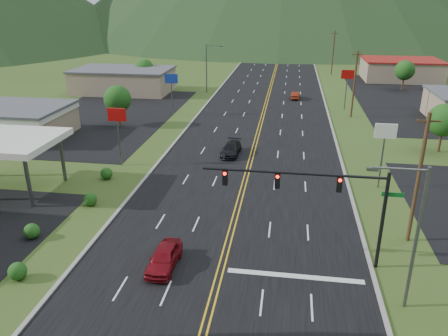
# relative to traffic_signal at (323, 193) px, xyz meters

# --- Properties ---
(traffic_signal) EXTENTS (13.10, 0.43, 7.00)m
(traffic_signal) POSITION_rel_traffic_signal_xyz_m (0.00, 0.00, 0.00)
(traffic_signal) COLOR black
(traffic_signal) RESTS_ON ground
(streetlight_east) EXTENTS (3.28, 0.25, 9.00)m
(streetlight_east) POSITION_rel_traffic_signal_xyz_m (4.70, -4.00, -0.15)
(streetlight_east) COLOR #59595E
(streetlight_east) RESTS_ON ground
(streetlight_west) EXTENTS (3.28, 0.25, 9.00)m
(streetlight_west) POSITION_rel_traffic_signal_xyz_m (-18.16, 56.00, -0.15)
(streetlight_west) COLOR #59595E
(streetlight_west) RESTS_ON ground
(gas_canopy) EXTENTS (10.00, 8.00, 5.30)m
(gas_canopy) POSITION_rel_traffic_signal_xyz_m (-28.48, 8.00, -0.46)
(gas_canopy) COLOR white
(gas_canopy) RESTS_ON ground
(building_west_mid) EXTENTS (14.40, 10.40, 4.10)m
(building_west_mid) POSITION_rel_traffic_signal_xyz_m (-38.48, 24.00, -3.06)
(building_west_mid) COLOR tan
(building_west_mid) RESTS_ON ground
(building_west_far) EXTENTS (18.40, 11.40, 4.50)m
(building_west_far) POSITION_rel_traffic_signal_xyz_m (-34.48, 54.00, -3.07)
(building_west_far) COLOR tan
(building_west_far) RESTS_ON ground
(building_east_far) EXTENTS (16.40, 12.40, 4.50)m
(building_east_far) POSITION_rel_traffic_signal_xyz_m (21.52, 76.00, -3.07)
(building_east_far) COLOR tan
(building_east_far) RESTS_ON ground
(pole_sign_west_a) EXTENTS (2.00, 0.18, 6.40)m
(pole_sign_west_a) POSITION_rel_traffic_signal_xyz_m (-20.48, 16.00, -0.28)
(pole_sign_west_a) COLOR #59595E
(pole_sign_west_a) RESTS_ON ground
(pole_sign_west_b) EXTENTS (2.00, 0.18, 6.40)m
(pole_sign_west_b) POSITION_rel_traffic_signal_xyz_m (-20.48, 38.00, -0.28)
(pole_sign_west_b) COLOR #59595E
(pole_sign_west_b) RESTS_ON ground
(pole_sign_east_a) EXTENTS (2.00, 0.18, 6.40)m
(pole_sign_east_a) POSITION_rel_traffic_signal_xyz_m (6.52, 14.00, -0.28)
(pole_sign_east_a) COLOR #59595E
(pole_sign_east_a) RESTS_ON ground
(pole_sign_east_b) EXTENTS (2.00, 0.18, 6.40)m
(pole_sign_east_b) POSITION_rel_traffic_signal_xyz_m (6.52, 46.00, -0.28)
(pole_sign_east_b) COLOR #59595E
(pole_sign_east_b) RESTS_ON ground
(tree_west_a) EXTENTS (3.84, 3.84, 5.82)m
(tree_west_a) POSITION_rel_traffic_signal_xyz_m (-26.48, 31.00, -1.44)
(tree_west_a) COLOR #382314
(tree_west_a) RESTS_ON ground
(tree_west_b) EXTENTS (3.84, 3.84, 5.82)m
(tree_west_b) POSITION_rel_traffic_signal_xyz_m (-31.48, 58.00, -1.44)
(tree_west_b) COLOR #382314
(tree_west_b) RESTS_ON ground
(tree_east_a) EXTENTS (3.84, 3.84, 5.82)m
(tree_east_a) POSITION_rel_traffic_signal_xyz_m (15.52, 26.00, -1.44)
(tree_east_a) COLOR #382314
(tree_east_a) RESTS_ON ground
(tree_east_b) EXTENTS (3.84, 3.84, 5.82)m
(tree_east_b) POSITION_rel_traffic_signal_xyz_m (19.52, 64.00, -1.44)
(tree_east_b) COLOR #382314
(tree_east_b) RESTS_ON ground
(utility_pole_a) EXTENTS (1.60, 0.28, 10.00)m
(utility_pole_a) POSITION_rel_traffic_signal_xyz_m (7.02, 4.00, -0.20)
(utility_pole_a) COLOR #382314
(utility_pole_a) RESTS_ON ground
(utility_pole_b) EXTENTS (1.60, 0.28, 10.00)m
(utility_pole_b) POSITION_rel_traffic_signal_xyz_m (7.02, 41.00, -0.20)
(utility_pole_b) COLOR #382314
(utility_pole_b) RESTS_ON ground
(utility_pole_c) EXTENTS (1.60, 0.28, 10.00)m
(utility_pole_c) POSITION_rel_traffic_signal_xyz_m (7.02, 81.00, -0.20)
(utility_pole_c) COLOR #382314
(utility_pole_c) RESTS_ON ground
(utility_pole_d) EXTENTS (1.60, 0.28, 10.00)m
(utility_pole_d) POSITION_rel_traffic_signal_xyz_m (7.02, 121.00, -0.20)
(utility_pole_d) COLOR #382314
(utility_pole_d) RESTS_ON ground
(car_red_near) EXTENTS (1.83, 4.38, 1.48)m
(car_red_near) POSITION_rel_traffic_signal_xyz_m (-10.34, -2.24, -4.59)
(car_red_near) COLOR maroon
(car_red_near) RESTS_ON ground
(car_dark_mid) EXTENTS (2.19, 4.86, 1.38)m
(car_dark_mid) POSITION_rel_traffic_signal_xyz_m (-8.93, 21.06, -4.64)
(car_dark_mid) COLOR black
(car_dark_mid) RESTS_ON ground
(car_red_far) EXTENTS (1.60, 4.02, 1.30)m
(car_red_far) POSITION_rel_traffic_signal_xyz_m (-1.45, 52.64, -4.68)
(car_red_far) COLOR maroon
(car_red_far) RESTS_ON ground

